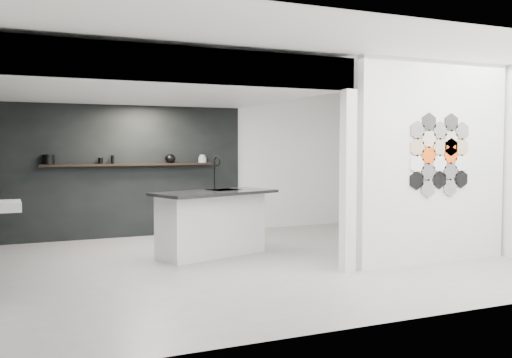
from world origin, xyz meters
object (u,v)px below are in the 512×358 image
object	(u,v)px
utensil_cup	(101,161)
glass_vase	(202,159)
wall_basin	(4,206)
glass_bowl	(202,160)
stockpot	(48,160)
kettle	(170,159)
partition_panel	(434,162)
kitchen_island	(212,222)
bottle_dark	(113,159)

from	to	relation	value
utensil_cup	glass_vase	bearing A→B (deg)	0.00
wall_basin	glass_bowl	size ratio (longest dim) A/B	4.05
stockpot	kettle	size ratio (longest dim) A/B	1.06
partition_panel	wall_basin	world-z (taller)	partition_panel
kitchen_island	glass_vase	distance (m)	2.40
bottle_dark	utensil_cup	xyz separation A→B (m)	(-0.20, 0.00, -0.02)
glass_vase	wall_basin	bearing A→B (deg)	-148.65
kitchen_island	stockpot	distance (m)	3.15
stockpot	partition_panel	bearing A→B (deg)	-38.99
glass_bowl	bottle_dark	xyz separation A→B (m)	(-1.65, 0.00, 0.02)
kitchen_island	bottle_dark	size ratio (longest dim) A/B	13.39
stockpot	bottle_dark	size ratio (longest dim) A/B	1.36
glass_bowl	wall_basin	bearing A→B (deg)	-148.65
kettle	utensil_cup	bearing A→B (deg)	-155.49
stockpot	glass_vase	xyz separation A→B (m)	(2.70, 0.00, -0.01)
partition_panel	glass_vase	size ratio (longest dim) A/B	19.21
kitchen_island	glass_vase	xyz separation A→B (m)	(0.58, 2.14, 0.90)
wall_basin	utensil_cup	bearing A→B (deg)	53.31
partition_panel	kitchen_island	size ratio (longest dim) A/B	1.41
partition_panel	utensil_cup	world-z (taller)	partition_panel
wall_basin	stockpot	distance (m)	2.25
wall_basin	kitchen_island	world-z (taller)	kitchen_island
partition_panel	utensil_cup	size ratio (longest dim) A/B	26.80
partition_panel	stockpot	world-z (taller)	partition_panel
partition_panel	bottle_dark	bearing A→B (deg)	133.92
stockpot	glass_vase	size ratio (longest dim) A/B	1.38
partition_panel	stockpot	distance (m)	6.14
partition_panel	glass_bowl	bearing A→B (deg)	118.23
partition_panel	wall_basin	bearing A→B (deg)	161.77
wall_basin	kitchen_island	xyz separation A→B (m)	(2.81, -0.08, -0.35)
kettle	bottle_dark	world-z (taller)	kettle
glass_vase	kitchen_island	bearing A→B (deg)	-105.22
partition_panel	kettle	distance (m)	4.71
glass_vase	utensil_cup	distance (m)	1.85
glass_vase	bottle_dark	distance (m)	1.65
kettle	glass_vase	xyz separation A→B (m)	(0.62, 0.00, -0.01)
glass_bowl	kettle	bearing A→B (deg)	180.00
kettle	glass_vase	distance (m)	0.62
partition_panel	glass_vase	bearing A→B (deg)	118.23
stockpot	bottle_dark	xyz separation A→B (m)	(1.05, 0.00, -0.01)
wall_basin	glass_vase	xyz separation A→B (m)	(3.39, 2.07, 0.54)
stockpot	glass_vase	bearing A→B (deg)	0.00
partition_panel	kitchen_island	world-z (taller)	partition_panel
wall_basin	kitchen_island	size ratio (longest dim) A/B	0.30
wall_basin	bottle_dark	bearing A→B (deg)	49.84
glass_bowl	utensil_cup	xyz separation A→B (m)	(-1.85, 0.00, -0.00)
glass_vase	bottle_dark	size ratio (longest dim) A/B	0.99
kitchen_island	stockpot	bearing A→B (deg)	117.03
wall_basin	bottle_dark	size ratio (longest dim) A/B	4.06
kitchen_island	utensil_cup	bearing A→B (deg)	103.00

